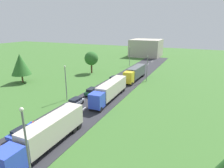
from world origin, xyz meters
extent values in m
cube|color=#2B2B30|center=(0.00, 24.50, 0.03)|extent=(10.00, 140.00, 0.06)
cube|color=white|center=(0.00, 11.38, 0.07)|extent=(0.16, 2.40, 0.01)
cube|color=white|center=(0.00, 18.87, 0.07)|extent=(0.16, 2.40, 0.01)
cube|color=white|center=(0.00, 26.38, 0.07)|extent=(0.16, 2.40, 0.01)
cube|color=white|center=(0.00, 32.62, 0.07)|extent=(0.16, 2.40, 0.01)
cube|color=white|center=(0.00, 39.66, 0.07)|extent=(0.16, 2.40, 0.01)
cube|color=white|center=(0.00, 46.72, 0.07)|extent=(0.16, 2.40, 0.01)
cube|color=white|center=(0.00, 54.67, 0.07)|extent=(0.16, 2.40, 0.01)
cube|color=white|center=(0.00, 61.54, 0.07)|extent=(0.16, 2.40, 0.01)
cube|color=white|center=(0.00, 69.11, 0.07)|extent=(0.16, 2.40, 0.01)
cube|color=white|center=(0.00, 75.65, 0.07)|extent=(0.16, 2.40, 0.01)
cube|color=white|center=(0.00, 82.47, 0.07)|extent=(0.16, 2.40, 0.01)
cube|color=blue|center=(2.47, 8.83, 1.91)|extent=(2.45, 2.58, 2.71)
cube|color=beige|center=(2.45, 15.72, 2.32)|extent=(2.53, 10.50, 2.92)
cube|color=black|center=(2.45, 15.72, 0.66)|extent=(0.93, 9.97, 0.24)
cylinder|color=black|center=(3.49, 18.87, 0.56)|extent=(0.35, 1.00, 1.00)
cylinder|color=black|center=(1.39, 18.86, 0.56)|extent=(0.35, 1.00, 1.00)
cylinder|color=black|center=(3.48, 20.13, 0.56)|extent=(0.35, 1.00, 1.00)
cylinder|color=black|center=(1.38, 20.12, 0.56)|extent=(0.35, 1.00, 1.00)
cube|color=blue|center=(2.59, 27.45, 1.96)|extent=(2.51, 2.52, 2.79)
cube|color=black|center=(2.62, 26.29, 2.46)|extent=(2.10, 0.16, 1.23)
cube|color=beige|center=(2.37, 34.77, 2.28)|extent=(2.84, 11.58, 2.84)
cube|color=black|center=(2.37, 34.77, 0.66)|extent=(1.22, 10.96, 0.24)
cylinder|color=black|center=(3.65, 26.87, 0.56)|extent=(0.38, 1.01, 1.00)
cylinder|color=black|center=(1.56, 26.81, 0.56)|extent=(0.38, 1.01, 1.00)
cylinder|color=black|center=(3.32, 38.26, 0.56)|extent=(0.38, 1.01, 1.00)
cylinder|color=black|center=(1.22, 38.19, 0.56)|extent=(0.38, 1.01, 1.00)
cylinder|color=black|center=(3.28, 39.64, 0.56)|extent=(0.38, 1.01, 1.00)
cylinder|color=black|center=(1.18, 39.57, 0.56)|extent=(0.38, 1.01, 1.00)
cube|color=yellow|center=(2.43, 45.28, 2.06)|extent=(2.48, 2.36, 3.00)
cube|color=black|center=(2.41, 44.18, 2.60)|extent=(2.10, 0.14, 1.32)
cube|color=#4C5156|center=(2.55, 51.68, 2.33)|extent=(2.69, 9.84, 2.95)
cube|color=black|center=(2.55, 51.68, 0.66)|extent=(1.08, 9.32, 0.24)
cylinder|color=black|center=(3.47, 44.68, 0.56)|extent=(0.37, 1.01, 1.00)
cylinder|color=black|center=(1.37, 44.72, 0.56)|extent=(0.37, 1.01, 1.00)
cylinder|color=black|center=(3.66, 54.60, 0.56)|extent=(0.37, 1.01, 1.00)
cylinder|color=black|center=(1.56, 54.64, 0.56)|extent=(0.37, 1.01, 1.00)
cylinder|color=black|center=(3.68, 55.77, 0.56)|extent=(0.37, 1.01, 1.00)
cylinder|color=black|center=(1.58, 55.81, 0.56)|extent=(0.37, 1.01, 1.00)
cube|color=blue|center=(-2.78, 14.98, 0.66)|extent=(1.73, 4.29, 0.55)
cube|color=black|center=(-2.78, 14.77, 1.16)|extent=(1.45, 2.40, 0.46)
cylinder|color=black|center=(-3.55, 16.44, 0.38)|extent=(0.22, 0.64, 0.64)
cylinder|color=black|center=(-2.02, 16.44, 0.38)|extent=(0.22, 0.64, 0.64)
cylinder|color=black|center=(-3.55, 13.52, 0.38)|extent=(0.22, 0.64, 0.64)
cylinder|color=black|center=(-2.02, 13.52, 0.38)|extent=(0.22, 0.64, 0.64)
cube|color=#8C939E|center=(-2.41, 27.43, 0.67)|extent=(2.00, 4.32, 0.58)
cube|color=black|center=(-2.41, 27.64, 1.23)|extent=(1.64, 2.44, 0.53)
cylinder|color=black|center=(-1.62, 25.95, 0.38)|extent=(0.24, 0.65, 0.64)
cylinder|color=black|center=(-3.29, 26.00, 0.38)|extent=(0.24, 0.65, 0.64)
cylinder|color=black|center=(-1.53, 28.85, 0.38)|extent=(0.24, 0.65, 0.64)
cylinder|color=black|center=(-3.21, 28.90, 0.38)|extent=(0.24, 0.65, 0.64)
cube|color=#19472D|center=(-2.62, 34.50, 0.69)|extent=(1.85, 4.40, 0.63)
cube|color=black|center=(-2.62, 34.29, 1.30)|extent=(1.52, 2.48, 0.59)
cylinder|color=black|center=(-3.43, 35.97, 0.38)|extent=(0.24, 0.65, 0.64)
cylinder|color=black|center=(-1.90, 36.01, 0.38)|extent=(0.24, 0.65, 0.64)
cylinder|color=black|center=(-3.35, 33.00, 0.38)|extent=(0.24, 0.65, 0.64)
cylinder|color=black|center=(-1.82, 33.04, 0.38)|extent=(0.24, 0.65, 0.64)
cube|color=#19472D|center=(-2.34, 46.01, 0.70)|extent=(2.00, 4.27, 0.63)
cube|color=black|center=(-2.33, 46.22, 1.31)|extent=(1.62, 2.42, 0.58)
cylinder|color=black|center=(-1.61, 44.55, 0.38)|extent=(0.25, 0.65, 0.64)
cylinder|color=black|center=(-3.21, 44.62, 0.38)|extent=(0.25, 0.65, 0.64)
cylinder|color=black|center=(-1.47, 47.39, 0.38)|extent=(0.25, 0.65, 0.64)
cylinder|color=black|center=(-3.07, 47.47, 0.38)|extent=(0.25, 0.65, 0.64)
cylinder|color=black|center=(-3.70, 17.93, 0.38)|extent=(0.12, 0.64, 0.64)
cylinder|color=black|center=(-3.70, 16.63, 0.38)|extent=(0.14, 0.64, 0.64)
cube|color=red|center=(-3.70, 17.28, 0.60)|extent=(0.20, 1.40, 0.36)
ellipsoid|color=blue|center=(-3.70, 17.43, 0.83)|extent=(0.28, 0.52, 0.28)
cylinder|color=slate|center=(6.45, 8.03, 4.36)|extent=(0.18, 0.18, 8.72)
sphere|color=silver|center=(6.45, 8.03, 8.84)|extent=(0.36, 0.36, 0.36)
cylinder|color=slate|center=(-5.95, 29.54, 3.58)|extent=(0.18, 0.18, 7.16)
sphere|color=silver|center=(-5.95, 29.54, 7.28)|extent=(0.36, 0.36, 0.36)
cylinder|color=slate|center=(5.91, 50.61, 3.54)|extent=(0.18, 0.18, 7.08)
sphere|color=silver|center=(5.91, 50.61, 7.20)|extent=(0.36, 0.36, 0.36)
cylinder|color=slate|center=(-5.95, 69.35, 3.60)|extent=(0.18, 0.18, 7.20)
sphere|color=silver|center=(-5.95, 69.35, 7.32)|extent=(0.36, 0.36, 0.36)
cylinder|color=#513823|center=(-25.34, 35.12, 1.12)|extent=(0.44, 0.44, 2.24)
cone|color=#2D6628|center=(-25.34, 35.12, 5.11)|extent=(5.22, 5.22, 5.74)
cylinder|color=#513823|center=(-13.38, 52.81, 1.63)|extent=(0.56, 0.56, 3.26)
sphere|color=#2D6628|center=(-13.38, 52.81, 4.93)|extent=(4.47, 4.47, 4.47)
cube|color=#B2A899|center=(-6.69, 96.26, 4.21)|extent=(14.65, 13.63, 8.43)
camera|label=1|loc=(19.29, -2.19, 15.47)|focal=31.28mm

